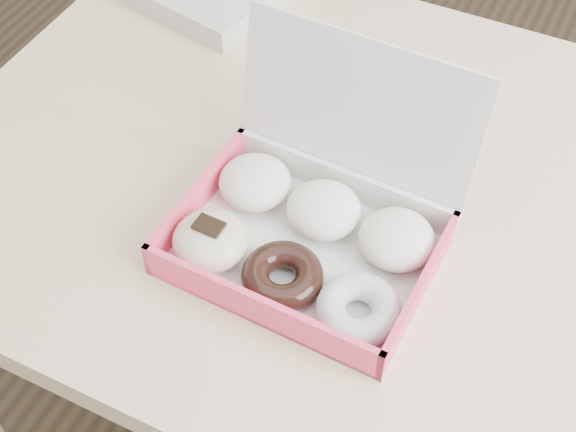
% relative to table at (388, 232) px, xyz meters
% --- Properties ---
extents(table, '(1.20, 0.80, 0.75)m').
position_rel_table_xyz_m(table, '(0.00, 0.00, 0.00)').
color(table, tan).
rests_on(table, ground).
extents(donut_box, '(0.31, 0.27, 0.22)m').
position_rel_table_xyz_m(donut_box, '(-0.06, -0.12, 0.11)').
color(donut_box, silver).
rests_on(donut_box, table).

